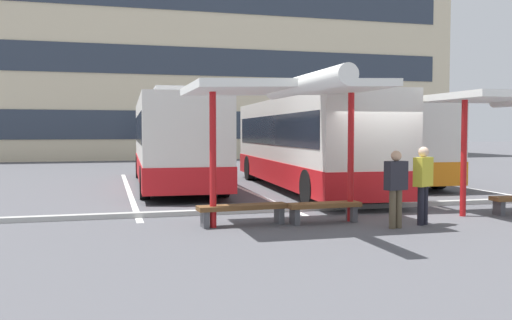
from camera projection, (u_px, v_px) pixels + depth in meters
ground_plane at (378, 212)px, 13.76m from camera, size 160.00×160.00×0.00m
terminal_building at (189, 45)px, 44.82m from camera, size 40.19×12.43×20.74m
coach_bus_0 at (174, 142)px, 20.31m from camera, size 2.97×11.04×3.50m
coach_bus_1 at (306, 144)px, 18.99m from camera, size 3.19×11.64×3.46m
coach_bus_2 at (366, 142)px, 22.48m from camera, size 3.02×10.59×3.48m
lane_stripe_0 at (129, 190)px, 18.87m from camera, size 0.16×14.00×0.01m
lane_stripe_1 at (239, 187)px, 19.88m from camera, size 0.16×14.00×0.01m
lane_stripe_2 at (339, 185)px, 20.89m from camera, size 0.16×14.00×0.01m
lane_stripe_3 at (429, 182)px, 21.90m from camera, size 0.16×14.00×0.01m
waiting_shelter_0 at (288, 90)px, 11.58m from camera, size 4.13×4.64×3.11m
bench_0 at (243, 210)px, 11.82m from camera, size 2.00×0.56×0.45m
bench_1 at (324, 208)px, 12.14m from camera, size 1.69×0.49×0.45m
platform_kerb at (365, 206)px, 14.44m from camera, size 44.00×0.24×0.12m
waiting_passenger_0 at (423, 180)px, 11.87m from camera, size 0.53×0.43×1.69m
waiting_passenger_1 at (396, 184)px, 11.44m from camera, size 0.50×0.31×1.62m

